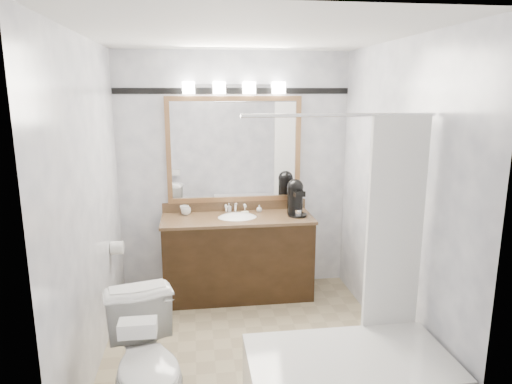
% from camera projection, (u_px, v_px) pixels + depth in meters
% --- Properties ---
extents(room, '(2.42, 2.62, 2.52)m').
position_uv_depth(room, '(249.00, 203.00, 3.55)').
color(room, tan).
rests_on(room, ground).
extents(vanity, '(1.53, 0.58, 0.97)m').
position_uv_depth(vanity, '(238.00, 255.00, 4.71)').
color(vanity, black).
rests_on(vanity, ground).
extents(mirror, '(1.40, 0.04, 1.10)m').
position_uv_depth(mirror, '(234.00, 150.00, 4.74)').
color(mirror, '#A27349').
rests_on(mirror, room).
extents(vanity_light_bar, '(1.02, 0.14, 0.12)m').
position_uv_depth(vanity_light_bar, '(234.00, 88.00, 4.55)').
color(vanity_light_bar, silver).
rests_on(vanity_light_bar, room).
extents(accent_stripe, '(2.40, 0.01, 0.06)m').
position_uv_depth(accent_stripe, '(234.00, 91.00, 4.62)').
color(accent_stripe, black).
rests_on(accent_stripe, room).
extents(bathtub, '(1.30, 0.75, 1.96)m').
position_uv_depth(bathtub, '(351.00, 377.00, 2.97)').
color(bathtub, white).
rests_on(bathtub, ground).
extents(tp_roll, '(0.11, 0.12, 0.12)m').
position_uv_depth(tp_roll, '(117.00, 248.00, 4.17)').
color(tp_roll, white).
rests_on(tp_roll, room).
extents(toilet, '(0.63, 0.88, 0.81)m').
position_uv_depth(toilet, '(148.00, 366.00, 2.87)').
color(toilet, white).
rests_on(toilet, ground).
extents(tissue_box, '(0.20, 0.11, 0.08)m').
position_uv_depth(tissue_box, '(138.00, 328.00, 2.46)').
color(tissue_box, white).
rests_on(tissue_box, toilet).
extents(coffee_maker, '(0.19, 0.24, 0.37)m').
position_uv_depth(coffee_maker, '(295.00, 197.00, 4.67)').
color(coffee_maker, black).
rests_on(coffee_maker, vanity).
extents(cup_left, '(0.12, 0.12, 0.08)m').
position_uv_depth(cup_left, '(186.00, 211.00, 4.70)').
color(cup_left, white).
rests_on(cup_left, vanity).
extents(cup_right, '(0.12, 0.12, 0.09)m').
position_uv_depth(cup_right, '(184.00, 210.00, 4.73)').
color(cup_right, white).
rests_on(cup_right, vanity).
extents(soap_bottle_a, '(0.05, 0.05, 0.09)m').
position_uv_depth(soap_bottle_a, '(229.00, 208.00, 4.82)').
color(soap_bottle_a, white).
rests_on(soap_bottle_a, vanity).
extents(soap_bottle_b, '(0.08, 0.08, 0.08)m').
position_uv_depth(soap_bottle_b, '(259.00, 208.00, 4.81)').
color(soap_bottle_b, white).
rests_on(soap_bottle_b, vanity).
extents(soap_bar, '(0.08, 0.06, 0.02)m').
position_uv_depth(soap_bar, '(245.00, 213.00, 4.75)').
color(soap_bar, beige).
rests_on(soap_bar, vanity).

